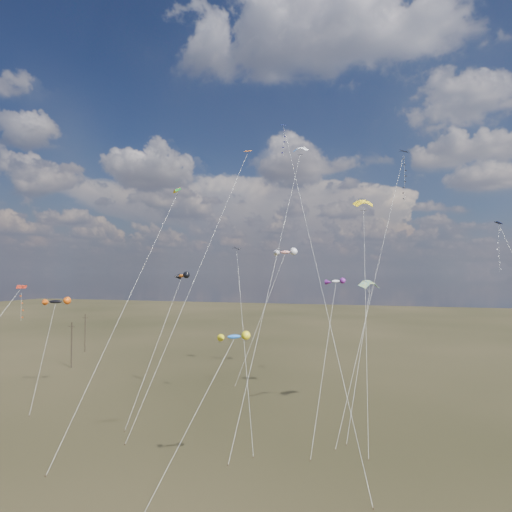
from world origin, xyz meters
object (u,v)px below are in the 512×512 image
(utility_pole_far, at_px, (85,333))
(parafoil_yellow, at_px, (364,203))
(utility_pole_near, at_px, (72,344))
(novelty_black_orange, at_px, (55,302))
(diamond_black_high, at_px, (402,186))

(utility_pole_far, bearing_deg, parafoil_yellow, -23.00)
(utility_pole_near, height_order, utility_pole_far, same)
(utility_pole_near, relative_size, novelty_black_orange, 0.60)
(utility_pole_near, distance_m, diamond_black_high, 61.33)
(novelty_black_orange, bearing_deg, diamond_black_high, 9.58)
(diamond_black_high, bearing_deg, parafoil_yellow, -133.35)
(utility_pole_far, relative_size, novelty_black_orange, 0.60)
(utility_pole_far, xyz_separation_m, diamond_black_high, (64.05, -20.49, 24.04))
(utility_pole_near, distance_m, parafoil_yellow, 56.91)
(utility_pole_near, bearing_deg, utility_pole_far, 119.74)
(diamond_black_high, height_order, novelty_black_orange, diamond_black_high)
(utility_pole_far, xyz_separation_m, parafoil_yellow, (59.54, -25.27, 21.34))
(utility_pole_near, height_order, parafoil_yellow, parafoil_yellow)
(diamond_black_high, relative_size, novelty_black_orange, 2.48)
(utility_pole_far, height_order, parafoil_yellow, parafoil_yellow)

